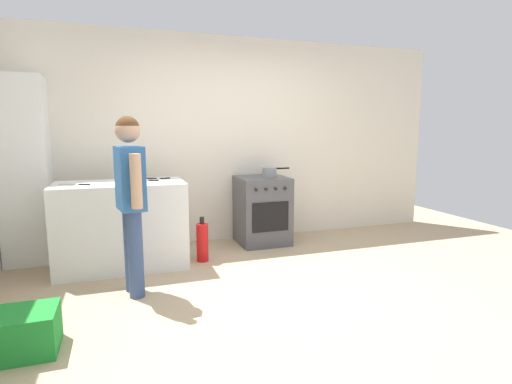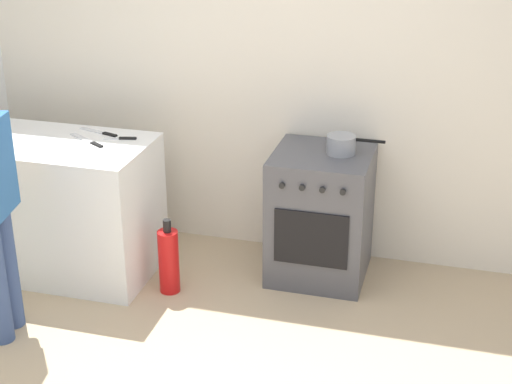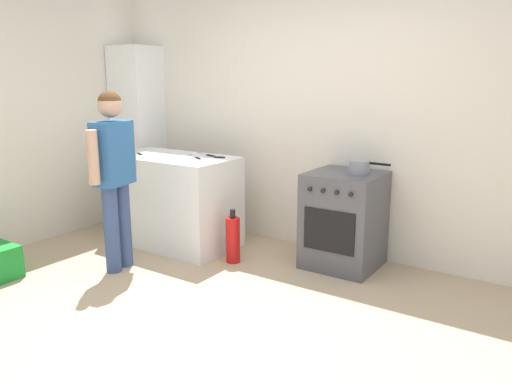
{
  "view_description": "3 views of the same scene",
  "coord_description": "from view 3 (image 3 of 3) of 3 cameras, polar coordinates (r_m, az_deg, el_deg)",
  "views": [
    {
      "loc": [
        -1.33,
        -3.12,
        1.43
      ],
      "look_at": [
        0.04,
        0.91,
        0.77
      ],
      "focal_mm": 28.0,
      "sensor_mm": 36.0,
      "label": 1
    },
    {
      "loc": [
        1.16,
        -2.94,
        2.58
      ],
      "look_at": [
        0.14,
        0.78,
        0.9
      ],
      "focal_mm": 55.0,
      "sensor_mm": 36.0,
      "label": 2
    },
    {
      "loc": [
        2.07,
        -2.37,
        1.65
      ],
      "look_at": [
        -0.05,
        0.78,
        0.78
      ],
      "focal_mm": 35.0,
      "sensor_mm": 36.0,
      "label": 3
    }
  ],
  "objects": [
    {
      "name": "ground_plane",
      "position": [
        3.56,
        -6.55,
        -14.86
      ],
      "size": [
        8.0,
        8.0,
        0.0
      ],
      "primitive_type": "plane",
      "color": "tan"
    },
    {
      "name": "back_wall",
      "position": [
        4.81,
        8.41,
        8.59
      ],
      "size": [
        6.0,
        0.1,
        2.6
      ],
      "primitive_type": "cube",
      "color": "silver",
      "rests_on": "ground"
    },
    {
      "name": "side_wall_left",
      "position": [
        5.44,
        -25.59,
        7.97
      ],
      "size": [
        0.1,
        3.1,
        2.6
      ],
      "primitive_type": "cube",
      "color": "silver",
      "rests_on": "ground"
    },
    {
      "name": "counter_unit",
      "position": [
        5.09,
        -9.55,
        -0.91
      ],
      "size": [
        1.3,
        0.7,
        0.9
      ],
      "primitive_type": "cube",
      "color": "white",
      "rests_on": "ground"
    },
    {
      "name": "oven_left",
      "position": [
        4.48,
        10.01,
        -3.15
      ],
      "size": [
        0.62,
        0.62,
        0.85
      ],
      "color": "#4C4C51",
      "rests_on": "ground"
    },
    {
      "name": "pot",
      "position": [
        4.36,
        11.76,
        2.84
      ],
      "size": [
        0.36,
        0.18,
        0.12
      ],
      "color": "gray",
      "rests_on": "oven_left"
    },
    {
      "name": "knife_bread",
      "position": [
        4.88,
        -7.05,
        4.02
      ],
      "size": [
        0.31,
        0.21,
        0.01
      ],
      "color": "silver",
      "rests_on": "counter_unit"
    },
    {
      "name": "knife_carving",
      "position": [
        5.25,
        -13.45,
        4.39
      ],
      "size": [
        0.3,
        0.18,
        0.01
      ],
      "color": "silver",
      "rests_on": "counter_unit"
    },
    {
      "name": "knife_paring",
      "position": [
        4.83,
        -4.53,
        3.99
      ],
      "size": [
        0.21,
        0.07,
        0.01
      ],
      "color": "silver",
      "rests_on": "counter_unit"
    },
    {
      "name": "knife_chef",
      "position": [
        5.01,
        -5.76,
        4.27
      ],
      "size": [
        0.3,
        0.13,
        0.01
      ],
      "color": "silver",
      "rests_on": "counter_unit"
    },
    {
      "name": "person",
      "position": [
        4.4,
        -15.95,
        2.77
      ],
      "size": [
        0.26,
        0.56,
        1.55
      ],
      "color": "#384C7A",
      "rests_on": "ground"
    },
    {
      "name": "fire_extinguisher",
      "position": [
        4.56,
        -2.66,
        -5.42
      ],
      "size": [
        0.13,
        0.13,
        0.5
      ],
      "color": "red",
      "rests_on": "ground"
    },
    {
      "name": "larder_cabinet",
      "position": [
        6.0,
        -13.24,
        6.35
      ],
      "size": [
        0.48,
        0.44,
        2.0
      ],
      "primitive_type": "cube",
      "color": "white",
      "rests_on": "ground"
    }
  ]
}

